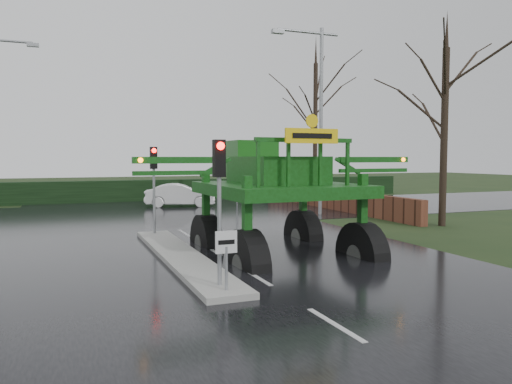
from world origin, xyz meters
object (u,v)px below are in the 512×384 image
object	(u,v)px
traffic_signal_near	(219,181)
traffic_signal_mid	(154,171)
traffic_signal_far	(237,165)
crop_sprayer	(244,176)
street_light_right	(316,104)
white_sedan	(180,207)
keep_left_sign	(226,251)

from	to	relation	value
traffic_signal_near	traffic_signal_mid	distance (m)	8.50
traffic_signal_far	crop_sprayer	bearing A→B (deg)	71.24
traffic_signal_near	street_light_right	size ratio (longest dim) A/B	0.35
traffic_signal_near	traffic_signal_mid	size ratio (longest dim) A/B	1.00
traffic_signal_mid	street_light_right	size ratio (longest dim) A/B	0.35
street_light_right	traffic_signal_mid	bearing A→B (deg)	-154.60
traffic_signal_far	street_light_right	size ratio (longest dim) A/B	0.35
traffic_signal_near	white_sedan	distance (m)	20.53
crop_sprayer	white_sedan	bearing A→B (deg)	81.61
white_sedan	traffic_signal_far	bearing A→B (deg)	-63.08
keep_left_sign	street_light_right	distance (m)	17.23
keep_left_sign	traffic_signal_near	world-z (taller)	traffic_signal_near
traffic_signal_near	street_light_right	distance (m)	16.46
traffic_signal_near	traffic_signal_far	xyz separation A→B (m)	(7.80, 21.02, 0.00)
traffic_signal_mid	crop_sprayer	xyz separation A→B (m)	(1.51, -5.99, -0.01)
keep_left_sign	traffic_signal_far	size ratio (longest dim) A/B	0.38
traffic_signal_mid	crop_sprayer	size ratio (longest dim) A/B	0.36
traffic_signal_mid	traffic_signal_far	bearing A→B (deg)	58.07
keep_left_sign	crop_sprayer	size ratio (longest dim) A/B	0.14
traffic_signal_mid	crop_sprayer	distance (m)	6.18
traffic_signal_near	traffic_signal_far	size ratio (longest dim) A/B	1.00
traffic_signal_far	traffic_signal_near	bearing A→B (deg)	69.64
keep_left_sign	crop_sprayer	xyz separation A→B (m)	(1.51, 3.00, 1.53)
traffic_signal_near	crop_sprayer	distance (m)	2.93
keep_left_sign	traffic_signal_near	size ratio (longest dim) A/B	0.38
keep_left_sign	street_light_right	xyz separation A→B (m)	(9.49, 13.50, 4.93)
street_light_right	traffic_signal_far	bearing A→B (deg)	101.95
keep_left_sign	street_light_right	world-z (taller)	street_light_right
keep_left_sign	street_light_right	bearing A→B (deg)	54.88
traffic_signal_near	white_sedan	bearing A→B (deg)	79.71
street_light_right	white_sedan	xyz separation A→B (m)	(-5.86, 7.03, -5.99)
traffic_signal_mid	street_light_right	distance (m)	11.05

